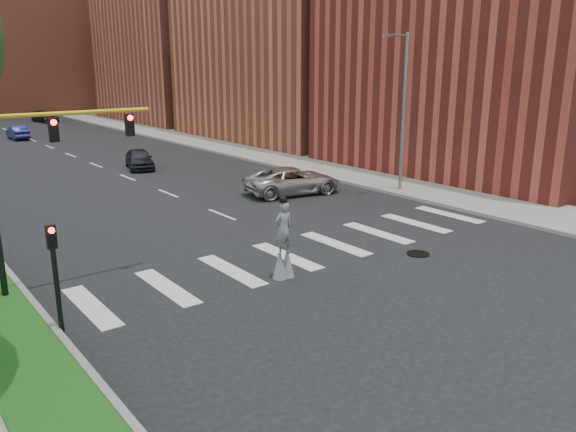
% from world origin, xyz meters
% --- Properties ---
extents(ground_plane, '(160.00, 160.00, 0.00)m').
position_xyz_m(ground_plane, '(0.00, 0.00, 0.00)').
color(ground_plane, black).
rests_on(ground_plane, ground).
extents(sidewalk_right, '(5.00, 90.00, 0.18)m').
position_xyz_m(sidewalk_right, '(12.50, 25.00, 0.09)').
color(sidewalk_right, gray).
rests_on(sidewalk_right, ground).
extents(manhole, '(0.90, 0.90, 0.04)m').
position_xyz_m(manhole, '(3.00, -2.00, 0.02)').
color(manhole, black).
rests_on(manhole, ground).
extents(building_near, '(16.00, 20.00, 22.00)m').
position_xyz_m(building_near, '(22.00, 8.00, 11.00)').
color(building_near, maroon).
rests_on(building_near, ground).
extents(building_mid, '(16.00, 22.00, 24.00)m').
position_xyz_m(building_mid, '(22.00, 30.00, 12.00)').
color(building_mid, '#B45438').
rests_on(building_mid, ground).
extents(building_far, '(16.00, 22.00, 20.00)m').
position_xyz_m(building_far, '(22.00, 54.00, 10.00)').
color(building_far, '#A94F3E').
rests_on(building_far, ground).
extents(building_backdrop, '(26.00, 14.00, 18.00)m').
position_xyz_m(building_backdrop, '(6.00, 78.00, 9.00)').
color(building_backdrop, '#B45438').
rests_on(building_backdrop, ground).
extents(streetlight, '(2.05, 0.20, 9.00)m').
position_xyz_m(streetlight, '(10.90, 6.00, 4.90)').
color(streetlight, slate).
rests_on(streetlight, ground).
extents(traffic_signal, '(5.30, 0.23, 6.20)m').
position_xyz_m(traffic_signal, '(-9.78, 3.00, 4.15)').
color(traffic_signal, black).
rests_on(traffic_signal, ground).
extents(secondary_signal, '(0.25, 0.21, 3.23)m').
position_xyz_m(secondary_signal, '(-10.30, -0.50, 1.95)').
color(secondary_signal, black).
rests_on(secondary_signal, ground).
extents(stilt_performer, '(0.84, 0.53, 2.95)m').
position_xyz_m(stilt_performer, '(-2.73, -0.69, 1.21)').
color(stilt_performer, '#342114').
rests_on(stilt_performer, ground).
extents(suv_crossing, '(6.04, 3.66, 1.57)m').
position_xyz_m(suv_crossing, '(5.72, 9.50, 0.78)').
color(suv_crossing, '#B9B7AF').
rests_on(suv_crossing, ground).
extents(car_near, '(2.78, 4.52, 1.44)m').
position_xyz_m(car_near, '(2.02, 22.64, 0.72)').
color(car_near, black).
rests_on(car_near, ground).
extents(car_mid, '(1.44, 4.08, 1.34)m').
position_xyz_m(car_mid, '(-0.92, 45.55, 0.67)').
color(car_mid, navy).
rests_on(car_mid, ground).
extents(car_far, '(2.76, 5.04, 1.38)m').
position_xyz_m(car_far, '(6.00, 61.70, 0.69)').
color(car_far, black).
rests_on(car_far, ground).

